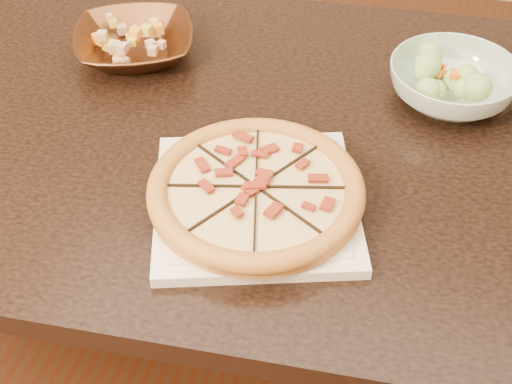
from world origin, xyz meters
TOP-DOWN VIEW (x-y plane):
  - floor at (0.00, 0.00)m, footprint 4.00×4.00m
  - dining_table at (-0.02, -0.04)m, footprint 1.46×1.01m
  - plate at (0.08, -0.22)m, footprint 0.37×0.37m
  - pizza at (0.08, -0.22)m, footprint 0.32×0.32m
  - bronze_bowl at (-0.26, 0.10)m, footprint 0.29×0.29m
  - mixed_dish at (-0.26, 0.10)m, footprint 0.11×0.11m
  - salad_bowl at (0.32, 0.13)m, footprint 0.28×0.28m
  - salad at (0.32, 0.13)m, footprint 0.11×0.10m

SIDE VIEW (x-z plane):
  - floor at x=0.00m, z-range -0.02..0.00m
  - dining_table at x=-0.02m, z-range 0.27..1.02m
  - plate at x=0.08m, z-range 0.75..0.77m
  - bronze_bowl at x=-0.26m, z-range 0.75..0.80m
  - pizza at x=0.08m, z-range 0.77..0.80m
  - salad_bowl at x=0.32m, z-range 0.75..0.82m
  - mixed_dish at x=-0.26m, z-range 0.80..0.83m
  - salad at x=0.32m, z-range 0.82..0.85m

